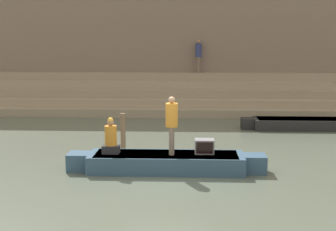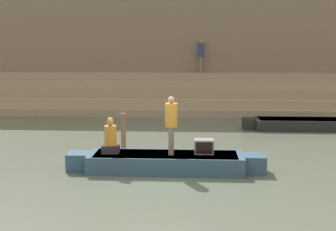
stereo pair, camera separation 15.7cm
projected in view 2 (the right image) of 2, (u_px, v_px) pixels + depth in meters
ground_plane at (166, 174)px, 13.02m from camera, size 120.00×120.00×0.00m
ghat_steps at (179, 98)px, 23.58m from camera, size 36.00×3.01×1.92m
back_wall at (180, 36)px, 24.74m from camera, size 34.20×1.28×7.62m
rowboat_main at (166, 162)px, 13.26m from camera, size 5.61×1.30×0.50m
person_standing at (171, 121)px, 13.03m from camera, size 0.34×0.34×1.64m
person_rowing at (110, 139)px, 13.26m from camera, size 0.48×0.38×1.03m
tv_set at (204, 146)px, 13.25m from camera, size 0.55×0.41×0.41m
moored_boat_shore at (300, 124)px, 19.20m from camera, size 4.71×1.15×0.44m
mooring_post at (123, 133)px, 15.40m from camera, size 0.16×0.16×1.29m
person_on_steps at (201, 54)px, 23.94m from camera, size 0.32×0.32×1.69m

